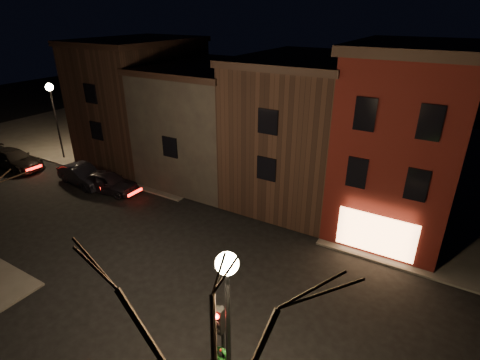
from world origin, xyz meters
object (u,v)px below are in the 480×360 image
street_lamp_near (228,298)px  street_lamp_far (52,101)px  parked_car_a (108,182)px  parked_car_c (14,159)px  traffic_signal (221,341)px  parked_car_b (83,175)px

street_lamp_near → street_lamp_far: bearing=154.2°
street_lamp_far → street_lamp_near: bearing=-25.8°
street_lamp_near → parked_car_a: street_lamp_near is taller
parked_car_c → traffic_signal: bearing=-112.5°
street_lamp_far → traffic_signal: street_lamp_far is taller
traffic_signal → parked_car_c: traffic_signal is taller
street_lamp_far → parked_car_b: 7.97m
street_lamp_near → parked_car_b: size_ratio=1.41×
parked_car_a → street_lamp_near: bearing=-128.3°
parked_car_b → traffic_signal: bearing=-109.8°
street_lamp_near → parked_car_a: size_ratio=1.45×
street_lamp_near → traffic_signal: 2.49m
traffic_signal → parked_car_c: bearing=162.6°
street_lamp_far → parked_car_a: bearing=-16.2°
parked_car_b → street_lamp_near: bearing=-110.2°
traffic_signal → parked_car_c: size_ratio=0.74×
street_lamp_near → parked_car_a: 19.68m
street_lamp_near → parked_car_a: (-16.56, 9.69, -4.42)m
street_lamp_near → parked_car_b: street_lamp_near is taller
street_lamp_near → traffic_signal: (-0.60, 0.49, -2.37)m
parked_car_a → parked_car_c: (-10.18, -0.99, 0.03)m
parked_car_a → street_lamp_far: bearing=65.8°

